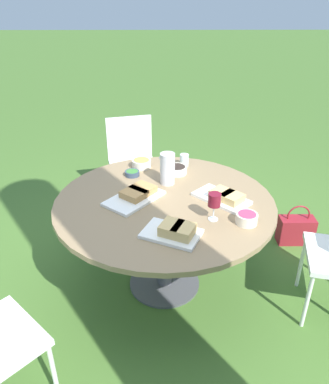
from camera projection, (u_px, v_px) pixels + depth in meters
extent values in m
plane|color=#446B2B|center=(164.00, 283.00, 2.83)|extent=(40.00, 40.00, 0.00)
cylinder|color=#4C4C51|center=(164.00, 282.00, 2.82)|extent=(0.52, 0.52, 0.02)
cylinder|color=#4C4C51|center=(164.00, 245.00, 2.66)|extent=(0.11, 0.11, 0.67)
cylinder|color=#8C7251|center=(164.00, 202.00, 2.49)|extent=(1.46, 1.46, 0.03)
cylinder|color=white|center=(301.00, 263.00, 2.71)|extent=(0.03, 0.03, 0.43)
cylinder|color=white|center=(307.00, 301.00, 2.37)|extent=(0.03, 0.03, 0.43)
cube|color=white|center=(134.00, 167.00, 3.60)|extent=(0.53, 0.51, 0.04)
cube|color=white|center=(129.00, 138.00, 3.66)|extent=(0.43, 0.14, 0.42)
cylinder|color=white|center=(118.00, 200.00, 3.51)|extent=(0.03, 0.03, 0.43)
cylinder|color=white|center=(158.00, 195.00, 3.60)|extent=(0.03, 0.03, 0.43)
cylinder|color=white|center=(113.00, 182.00, 3.83)|extent=(0.03, 0.03, 0.43)
cylinder|color=white|center=(150.00, 178.00, 3.92)|extent=(0.03, 0.03, 0.43)
cylinder|color=white|center=(54.00, 373.00, 1.93)|extent=(0.03, 0.03, 0.43)
cylinder|color=white|center=(16.00, 332.00, 2.16)|extent=(0.03, 0.03, 0.43)
cylinder|color=silver|center=(167.00, 169.00, 2.64)|extent=(0.10, 0.10, 0.23)
cone|color=silver|center=(161.00, 156.00, 2.59)|extent=(0.03, 0.03, 0.03)
cylinder|color=silver|center=(213.00, 219.00, 2.27)|extent=(0.06, 0.06, 0.01)
cylinder|color=silver|center=(214.00, 212.00, 2.25)|extent=(0.01, 0.01, 0.09)
cylinder|color=maroon|center=(214.00, 200.00, 2.21)|extent=(0.08, 0.08, 0.08)
cube|color=white|center=(134.00, 198.00, 2.48)|extent=(0.43, 0.45, 0.02)
cube|color=#B2844C|center=(143.00, 189.00, 2.53)|extent=(0.20, 0.20, 0.04)
cube|color=#B2844C|center=(134.00, 194.00, 2.46)|extent=(0.20, 0.20, 0.04)
cube|color=white|center=(221.00, 198.00, 2.48)|extent=(0.40, 0.40, 0.02)
cube|color=tan|center=(232.00, 198.00, 2.42)|extent=(0.18, 0.18, 0.05)
cube|color=tan|center=(222.00, 194.00, 2.47)|extent=(0.18, 0.18, 0.05)
cube|color=white|center=(171.00, 234.00, 2.12)|extent=(0.38, 0.33, 0.02)
cube|color=tan|center=(183.00, 231.00, 2.08)|extent=(0.16, 0.17, 0.06)
cube|color=tan|center=(171.00, 228.00, 2.10)|extent=(0.16, 0.17, 0.06)
cylinder|color=beige|center=(142.00, 164.00, 2.92)|extent=(0.15, 0.15, 0.06)
cylinder|color=#E0C147|center=(141.00, 161.00, 2.91)|extent=(0.12, 0.12, 0.03)
cylinder|color=#334256|center=(132.00, 173.00, 2.80)|extent=(0.11, 0.11, 0.04)
cylinder|color=#387533|center=(132.00, 172.00, 2.79)|extent=(0.09, 0.09, 0.02)
cylinder|color=beige|center=(177.00, 170.00, 2.83)|extent=(0.16, 0.16, 0.06)
cylinder|color=#2D231E|center=(177.00, 168.00, 2.82)|extent=(0.13, 0.13, 0.02)
cylinder|color=beige|center=(247.00, 219.00, 2.22)|extent=(0.13, 0.13, 0.06)
cylinder|color=#D6385B|center=(247.00, 216.00, 2.21)|extent=(0.11, 0.11, 0.03)
cylinder|color=silver|center=(184.00, 160.00, 2.94)|extent=(0.07, 0.07, 0.10)
cube|color=maroon|center=(296.00, 230.00, 3.24)|extent=(0.30, 0.14, 0.24)
torus|color=maroon|center=(299.00, 216.00, 3.17)|extent=(0.19, 0.01, 0.19)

